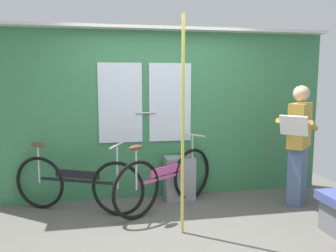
# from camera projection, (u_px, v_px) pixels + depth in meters

# --- Properties ---
(ground_plane) EXTENTS (5.91, 4.24, 0.04)m
(ground_plane) POSITION_uv_depth(u_px,v_px,m) (179.00, 236.00, 3.72)
(ground_plane) COLOR #56544F
(train_door_wall) EXTENTS (4.91, 0.28, 2.39)m
(train_door_wall) POSITION_uv_depth(u_px,v_px,m) (159.00, 111.00, 4.83)
(train_door_wall) COLOR #387A4C
(train_door_wall) RESTS_ON ground_plane
(bicycle_near_door) EXTENTS (1.65, 0.81, 0.90)m
(bicycle_near_door) POSITION_uv_depth(u_px,v_px,m) (77.00, 184.00, 4.31)
(bicycle_near_door) COLOR black
(bicycle_near_door) RESTS_ON ground_plane
(bicycle_leaning_behind) EXTENTS (1.47, 1.00, 0.93)m
(bicycle_leaning_behind) POSITION_uv_depth(u_px,v_px,m) (166.00, 180.00, 4.43)
(bicycle_leaning_behind) COLOR black
(bicycle_leaning_behind) RESTS_ON ground_plane
(passenger_reading_newspaper) EXTENTS (0.60, 0.60, 1.61)m
(passenger_reading_newspaper) POSITION_uv_depth(u_px,v_px,m) (299.00, 143.00, 4.51)
(passenger_reading_newspaper) COLOR slate
(passenger_reading_newspaper) RESTS_ON ground_plane
(trash_bin_by_wall) EXTENTS (0.41, 0.28, 0.61)m
(trash_bin_by_wall) POSITION_uv_depth(u_px,v_px,m) (179.00, 178.00, 4.80)
(trash_bin_by_wall) COLOR gray
(trash_bin_by_wall) RESTS_ON ground_plane
(handrail_pole) EXTENTS (0.04, 0.04, 2.35)m
(handrail_pole) POSITION_uv_depth(u_px,v_px,m) (183.00, 128.00, 3.60)
(handrail_pole) COLOR #C6C14C
(handrail_pole) RESTS_ON ground_plane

